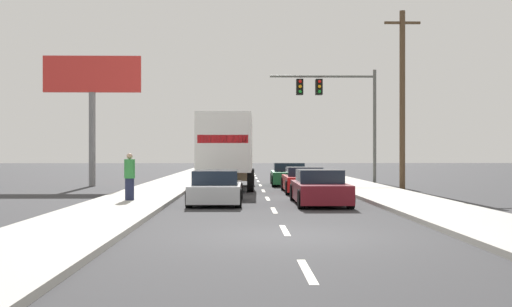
{
  "coord_description": "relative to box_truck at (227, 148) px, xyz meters",
  "views": [
    {
      "loc": [
        -0.99,
        -13.47,
        1.83
      ],
      "look_at": [
        -0.44,
        12.16,
        1.8
      ],
      "focal_mm": 43.28,
      "sensor_mm": 36.0,
      "label": 1
    }
  ],
  "objects": [
    {
      "name": "ground_plane",
      "position": [
        1.76,
        7.64,
        -2.09
      ],
      "size": [
        140.0,
        140.0,
        0.0
      ],
      "primitive_type": "plane",
      "color": "#333335"
    },
    {
      "name": "sidewalk_right",
      "position": [
        6.76,
        2.64,
        -2.02
      ],
      "size": [
        2.9,
        80.0,
        0.14
      ],
      "primitive_type": "cube",
      "color": "#B2AFA8",
      "rests_on": "ground_plane"
    },
    {
      "name": "sidewalk_left",
      "position": [
        -3.23,
        2.64,
        -2.02
      ],
      "size": [
        2.9,
        80.0,
        0.14
      ],
      "primitive_type": "cube",
      "color": "#B2AFA8",
      "rests_on": "ground_plane"
    },
    {
      "name": "lane_markings",
      "position": [
        1.76,
        1.15,
        -2.08
      ],
      "size": [
        0.14,
        57.0,
        0.01
      ],
      "color": "silver",
      "rests_on": "ground_plane"
    },
    {
      "name": "box_truck",
      "position": [
        0.0,
        0.0,
        0.0
      ],
      "size": [
        2.82,
        8.34,
        3.64
      ],
      "color": "white",
      "rests_on": "ground_plane"
    },
    {
      "name": "car_silver",
      "position": [
        -0.17,
        -8.68,
        -1.53
      ],
      "size": [
        1.89,
        4.7,
        1.2
      ],
      "color": "#B7BABF",
      "rests_on": "ground_plane"
    },
    {
      "name": "car_green",
      "position": [
        3.36,
        3.75,
        -1.51
      ],
      "size": [
        2.07,
        4.61,
        1.26
      ],
      "color": "#196B38",
      "rests_on": "ground_plane"
    },
    {
      "name": "car_red",
      "position": [
        3.57,
        -2.61,
        -1.54
      ],
      "size": [
        1.9,
        4.5,
        1.17
      ],
      "color": "red",
      "rests_on": "ground_plane"
    },
    {
      "name": "car_maroon",
      "position": [
        3.49,
        -9.11,
        -1.53
      ],
      "size": [
        1.85,
        4.58,
        1.23
      ],
      "color": "maroon",
      "rests_on": "ground_plane"
    },
    {
      "name": "traffic_signal_mast",
      "position": [
        6.21,
        6.61,
        3.09
      ],
      "size": [
        6.51,
        0.69,
        6.9
      ],
      "color": "#595B56",
      "rests_on": "ground_plane"
    },
    {
      "name": "utility_pole_mid",
      "position": [
        8.76,
        -0.2,
        2.51
      ],
      "size": [
        1.8,
        0.28,
        8.93
      ],
      "color": "brown",
      "rests_on": "ground_plane"
    },
    {
      "name": "roadside_billboard",
      "position": [
        -7.45,
        2.98,
        3.18
      ],
      "size": [
        5.31,
        0.36,
        7.12
      ],
      "color": "slate",
      "rests_on": "ground_plane"
    },
    {
      "name": "pedestrian_near_corner",
      "position": [
        -3.25,
        -8.82,
        -1.12
      ],
      "size": [
        0.38,
        0.38,
        1.67
      ],
      "color": "#1E233F",
      "rests_on": "sidewalk_left"
    }
  ]
}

